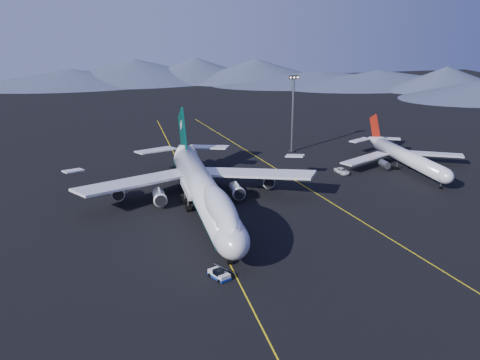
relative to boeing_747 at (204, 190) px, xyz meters
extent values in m
plane|color=black|center=(0.00, -0.03, -5.81)|extent=(500.00, 500.00, 0.00)
cube|color=yellow|center=(0.00, -0.03, -5.80)|extent=(0.25, 220.00, 0.01)
cube|color=yellow|center=(30.00, 9.97, -5.80)|extent=(28.08, 198.09, 0.01)
cone|color=#3E465F|center=(-40.81, 231.40, 0.19)|extent=(100.00, 100.00, 12.00)
cone|color=#3E465F|center=(36.76, 232.07, 0.19)|extent=(100.00, 100.00, 12.00)
cone|color=#3E465F|center=(110.33, 207.46, 0.19)|extent=(100.00, 100.00, 12.00)
cone|color=#3E465F|center=(171.87, 160.24, 0.19)|extent=(100.00, 100.00, 12.00)
cylinder|color=silver|center=(0.00, -0.03, -0.21)|extent=(6.50, 56.00, 6.50)
ellipsoid|color=silver|center=(0.00, -28.03, -0.21)|extent=(6.50, 10.40, 6.50)
ellipsoid|color=silver|center=(0.00, -18.53, 2.29)|extent=(5.13, 25.16, 5.85)
cube|color=black|center=(0.00, -30.03, 0.99)|extent=(3.60, 1.61, 1.29)
cone|color=silver|center=(0.00, 32.97, 0.59)|extent=(6.50, 12.00, 6.50)
cube|color=#043E33|center=(0.00, 0.97, -1.11)|extent=(6.24, 60.00, 1.10)
cube|color=silver|center=(0.00, 5.47, -1.31)|extent=(7.50, 13.00, 1.60)
cube|color=silver|center=(-14.50, 11.47, -0.61)|extent=(30.62, 23.28, 2.83)
cube|color=silver|center=(14.50, 11.47, -0.61)|extent=(30.62, 23.28, 2.83)
cylinder|color=slate|center=(-9.50, 7.47, -3.41)|extent=(2.90, 5.50, 2.90)
cylinder|color=slate|center=(-19.00, 13.97, -3.41)|extent=(2.90, 5.50, 2.90)
cylinder|color=slate|center=(9.50, 7.47, -3.41)|extent=(2.90, 5.50, 2.90)
cylinder|color=slate|center=(19.00, 13.97, -3.41)|extent=(2.90, 5.50, 2.90)
cube|color=#043E33|center=(0.00, 31.97, 5.59)|extent=(0.55, 14.11, 15.94)
cube|color=silver|center=(-7.50, 34.47, 0.99)|extent=(12.39, 9.47, 0.98)
cube|color=silver|center=(7.50, 34.47, 0.99)|extent=(12.39, 9.47, 0.98)
cylinder|color=black|center=(0.00, -26.53, -5.26)|extent=(0.90, 1.10, 1.10)
cube|color=silver|center=(-3.00, -31.27, -5.11)|extent=(3.59, 4.61, 1.03)
cube|color=navy|center=(-3.00, -31.27, -5.49)|extent=(3.76, 4.82, 0.47)
cube|color=black|center=(-3.00, -31.27, -4.36)|extent=(1.99, 1.99, 0.84)
cylinder|color=silver|center=(63.54, 18.70, -1.88)|extent=(4.15, 34.97, 4.15)
ellipsoid|color=silver|center=(63.54, 1.21, -1.88)|extent=(4.15, 5.81, 4.15)
cone|color=silver|center=(63.54, 39.46, -1.44)|extent=(4.15, 7.65, 4.15)
cube|color=silver|center=(52.61, 24.16, -2.75)|extent=(18.35, 12.39, 0.38)
cube|color=silver|center=(74.46, 24.16, -2.75)|extent=(18.35, 12.39, 0.38)
cylinder|color=slate|center=(57.53, 21.43, -4.07)|extent=(2.08, 3.82, 2.08)
cylinder|color=slate|center=(69.55, 21.43, -4.07)|extent=(2.08, 3.82, 2.08)
cube|color=#9E1A0E|center=(63.54, 40.00, 2.71)|extent=(0.38, 7.45, 8.81)
imported|color=white|center=(44.07, 21.25, -5.06)|extent=(3.09, 5.69, 1.51)
cylinder|color=black|center=(38.13, 47.97, -5.62)|extent=(2.31, 2.31, 0.39)
cylinder|color=slate|center=(38.13, 47.97, 6.23)|extent=(0.67, 0.67, 24.10)
cube|color=black|center=(38.13, 47.97, 18.57)|extent=(3.08, 0.77, 1.16)
camera|label=1|loc=(-19.83, -113.93, 39.60)|focal=40.00mm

